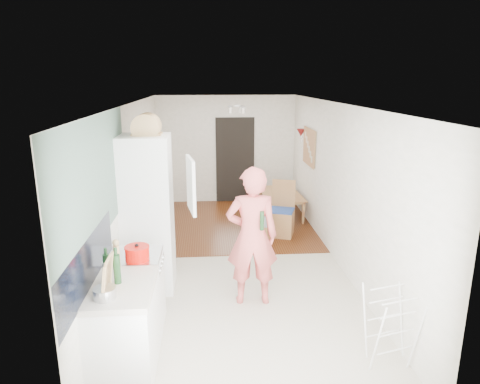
{
  "coord_description": "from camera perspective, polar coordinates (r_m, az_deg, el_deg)",
  "views": [
    {
      "loc": [
        -0.44,
        -6.4,
        2.86
      ],
      "look_at": [
        0.07,
        0.2,
        1.1
      ],
      "focal_mm": 32.0,
      "sensor_mm": 36.0,
      "label": 1
    }
  ],
  "objects": [
    {
      "name": "room_shell",
      "position": [
        6.61,
        -0.44,
        0.79
      ],
      "size": [
        3.2,
        7.0,
        2.5
      ],
      "primitive_type": null,
      "color": "white",
      "rests_on": "ground"
    },
    {
      "name": "floor",
      "position": [
        7.02,
        -0.42,
        -9.15
      ],
      "size": [
        3.2,
        7.0,
        0.01
      ],
      "primitive_type": "cube",
      "color": "beige",
      "rests_on": "ground"
    },
    {
      "name": "wood_floor_overlay",
      "position": [
        8.74,
        -1.26,
        -4.18
      ],
      "size": [
        3.2,
        3.3,
        0.01
      ],
      "primitive_type": "cube",
      "color": "#552F16",
      "rests_on": "room_shell"
    },
    {
      "name": "sage_wall_panel",
      "position": [
        4.66,
        -18.58,
        1.56
      ],
      "size": [
        0.02,
        3.0,
        1.3
      ],
      "primitive_type": "cube",
      "color": "slate",
      "rests_on": "room_shell"
    },
    {
      "name": "tile_splashback",
      "position": [
        4.36,
        -19.47,
        -9.1
      ],
      "size": [
        0.02,
        1.9,
        0.5
      ],
      "primitive_type": "cube",
      "color": "black",
      "rests_on": "room_shell"
    },
    {
      "name": "doorway_recess",
      "position": [
        10.07,
        -0.66,
        4.24
      ],
      "size": [
        0.9,
        0.04,
        2.0
      ],
      "primitive_type": "cube",
      "color": "black",
      "rests_on": "room_shell"
    },
    {
      "name": "base_cabinet",
      "position": [
        4.63,
        -15.11,
        -17.34
      ],
      "size": [
        0.6,
        0.9,
        0.86
      ],
      "primitive_type": "cube",
      "color": "white",
      "rests_on": "room_shell"
    },
    {
      "name": "worktop",
      "position": [
        4.41,
        -15.52,
        -12.26
      ],
      "size": [
        0.62,
        0.92,
        0.06
      ],
      "primitive_type": "cube",
      "color": "beige",
      "rests_on": "room_shell"
    },
    {
      "name": "range_cooker",
      "position": [
        5.27,
        -13.63,
        -12.93
      ],
      "size": [
        0.6,
        0.6,
        0.88
      ],
      "primitive_type": "cube",
      "color": "white",
      "rests_on": "room_shell"
    },
    {
      "name": "cooker_top",
      "position": [
        5.07,
        -13.95,
        -8.32
      ],
      "size": [
        0.6,
        0.6,
        0.04
      ],
      "primitive_type": "cube",
      "color": "silver",
      "rests_on": "room_shell"
    },
    {
      "name": "fridge_housing",
      "position": [
        5.95,
        -12.21,
        -2.92
      ],
      "size": [
        0.66,
        0.66,
        2.15
      ],
      "primitive_type": "cube",
      "color": "white",
      "rests_on": "room_shell"
    },
    {
      "name": "fridge_door",
      "position": [
        5.48,
        -6.56,
        0.95
      ],
      "size": [
        0.14,
        0.56,
        0.7
      ],
      "primitive_type": "cube",
      "rotation": [
        0.0,
        0.0,
        -1.4
      ],
      "color": "white",
      "rests_on": "room_shell"
    },
    {
      "name": "fridge_interior",
      "position": [
        5.79,
        -9.43,
        1.6
      ],
      "size": [
        0.02,
        0.52,
        0.66
      ],
      "primitive_type": "cube",
      "color": "white",
      "rests_on": "room_shell"
    },
    {
      "name": "pinboard",
      "position": [
        8.64,
        9.24,
        5.97
      ],
      "size": [
        0.03,
        0.9,
        0.7
      ],
      "primitive_type": "cube",
      "color": "tan",
      "rests_on": "room_shell"
    },
    {
      "name": "pinboard_frame",
      "position": [
        8.64,
        9.15,
        5.97
      ],
      "size": [
        0.0,
        0.94,
        0.74
      ],
      "primitive_type": "cube",
      "color": "#AE864E",
      "rests_on": "room_shell"
    },
    {
      "name": "wall_sconce",
      "position": [
        9.23,
        8.12,
        7.83
      ],
      "size": [
        0.18,
        0.18,
        0.16
      ],
      "primitive_type": "cone",
      "color": "maroon",
      "rests_on": "room_shell"
    },
    {
      "name": "person",
      "position": [
        5.43,
        1.62,
        -4.33
      ],
      "size": [
        0.8,
        0.54,
        2.15
      ],
      "primitive_type": "imported",
      "rotation": [
        0.0,
        0.0,
        3.11
      ],
      "color": "#DF5F5C",
      "rests_on": "floor"
    },
    {
      "name": "dining_table",
      "position": [
        9.22,
        5.59,
        -1.88
      ],
      "size": [
        0.73,
        1.24,
        0.42
      ],
      "primitive_type": "imported",
      "rotation": [
        0.0,
        0.0,
        1.62
      ],
      "color": "#AE864E",
      "rests_on": "floor"
    },
    {
      "name": "dining_chair",
      "position": [
        7.96,
        5.57,
        -2.32
      ],
      "size": [
        0.55,
        0.55,
        1.03
      ],
      "primitive_type": null,
      "rotation": [
        0.0,
        0.0,
        -0.33
      ],
      "color": "#AE864E",
      "rests_on": "floor"
    },
    {
      "name": "stool",
      "position": [
        7.58,
        2.71,
        -5.62
      ],
      "size": [
        0.41,
        0.41,
        0.42
      ],
      "primitive_type": null,
      "rotation": [
        0.0,
        0.0,
        -0.37
      ],
      "color": "#AE864E",
      "rests_on": "floor"
    },
    {
      "name": "grey_drape",
      "position": [
        7.46,
        2.57,
        -3.51
      ],
      "size": [
        0.5,
        0.5,
        0.18
      ],
      "primitive_type": "cube",
      "rotation": [
        0.0,
        0.0,
        -0.27
      ],
      "color": "gray",
      "rests_on": "stool"
    },
    {
      "name": "drying_rack",
      "position": [
        4.81,
        19.38,
        -16.74
      ],
      "size": [
        0.5,
        0.47,
        0.81
      ],
      "primitive_type": null,
      "rotation": [
        0.0,
        0.0,
        0.26
      ],
      "color": "white",
      "rests_on": "floor"
    },
    {
      "name": "bread_bin",
      "position": [
        5.75,
        -12.35,
        8.44
      ],
      "size": [
        0.41,
        0.39,
        0.2
      ],
      "primitive_type": null,
      "rotation": [
        0.0,
        0.0,
        -0.09
      ],
      "color": "tan",
      "rests_on": "fridge_housing"
    },
    {
      "name": "red_casserole",
      "position": [
        4.89,
        -13.55,
        -7.94
      ],
      "size": [
        0.29,
        0.29,
        0.16
      ],
      "primitive_type": "cylinder",
      "rotation": [
        0.0,
        0.0,
        0.07
      ],
      "color": "red",
      "rests_on": "cooker_top"
    },
    {
      "name": "steel_pan",
      "position": [
        4.18,
        -17.59,
        -12.74
      ],
      "size": [
        0.26,
        0.26,
        0.1
      ],
      "primitive_type": "cylinder",
      "rotation": [
        0.0,
        0.0,
        0.28
      ],
      "color": "silver",
      "rests_on": "worktop"
    },
    {
      "name": "held_bottle",
      "position": [
        5.31,
        2.94,
        -3.83
      ],
      "size": [
        0.05,
        0.05,
        0.25
      ],
      "primitive_type": "cylinder",
      "color": "#193B1C",
      "rests_on": "person"
    },
    {
      "name": "bottle_a",
      "position": [
        4.39,
        -16.08,
        -9.85
      ],
      "size": [
        0.07,
        0.07,
        0.3
      ],
      "primitive_type": "cylinder",
      "rotation": [
        0.0,
        0.0,
        0.0
      ],
      "color": "#193B1C",
      "rests_on": "worktop"
    },
    {
      "name": "bottle_b",
      "position": [
        4.47,
        -17.33,
        -9.61
      ],
      "size": [
        0.07,
        0.07,
        0.28
      ],
      "primitive_type": "cylinder",
      "rotation": [
        0.0,
        0.0,
        0.02
      ],
      "color": "#193B1C",
      "rests_on": "worktop"
    },
    {
      "name": "bottle_c",
      "position": [
        4.48,
        -17.32,
        -10.09
      ],
      "size": [
        0.1,
        0.1,
        0.2
      ],
      "primitive_type": "cylinder",
      "rotation": [
        0.0,
        0.0,
        0.28
      ],
      "color": "silver",
      "rests_on": "worktop"
    },
    {
      "name": "pepper_mill_front",
      "position": [
        4.82,
        -16.19,
        -8.22
      ],
      "size": [
        0.06,
        0.06,
        0.19
      ],
      "primitive_type": "cylinder",
      "rotation": [
        0.0,
        0.0,
        -0.17
      ],
      "color": "tan",
      "rests_on": "worktop"
    },
    {
      "name": "pepper_mill_back",
      "position": [
        4.75,
        -16.12,
        -8.26
      ],
      "size": [
        0.08,
        0.08,
        0.24
      ],
      "primitive_type": "cylinder",
      "rotation": [
        0.0,
        0.0,
        0.32
      ],
      "color": "tan",
      "rests_on": "worktop"
    },
    {
      "name": "chopping_boards",
      "position": [
        4.19,
        -17.28,
        -10.65
      ],
      "size": [
        0.06,
        0.27,
        0.36
      ],
      "primitive_type": null,
      "rotation": [
        0.0,
        0.0,
        0.07
      ],
      "color": "tan",
      "rests_on": "worktop"
    }
  ]
}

